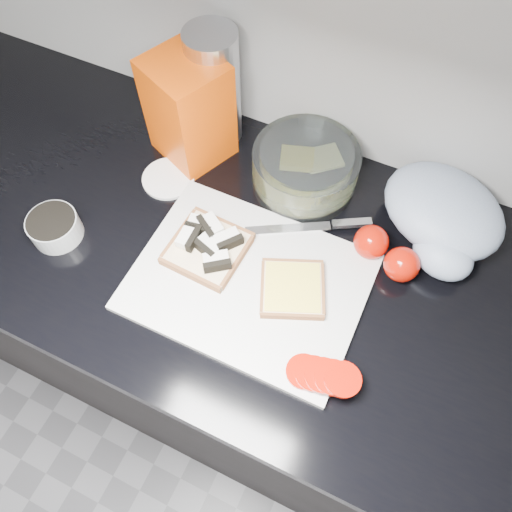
# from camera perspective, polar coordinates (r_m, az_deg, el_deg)

# --- Properties ---
(base_cabinet) EXTENTS (3.50, 0.60, 0.86)m
(base_cabinet) POSITION_cam_1_polar(r_m,az_deg,el_deg) (1.34, 0.37, -9.79)
(base_cabinet) COLOR black
(base_cabinet) RESTS_ON ground
(countertop) EXTENTS (3.50, 0.64, 0.04)m
(countertop) POSITION_cam_1_polar(r_m,az_deg,el_deg) (0.93, 0.52, -0.32)
(countertop) COLOR black
(countertop) RESTS_ON base_cabinet
(cutting_board) EXTENTS (0.40, 0.30, 0.01)m
(cutting_board) POSITION_cam_1_polar(r_m,az_deg,el_deg) (0.88, -0.83, -2.96)
(cutting_board) COLOR silver
(cutting_board) RESTS_ON countertop
(bread_left) EXTENTS (0.14, 0.14, 0.04)m
(bread_left) POSITION_cam_1_polar(r_m,az_deg,el_deg) (0.90, -5.52, 1.13)
(bread_left) COLOR beige
(bread_left) RESTS_ON cutting_board
(bread_right) EXTENTS (0.15, 0.15, 0.02)m
(bread_right) POSITION_cam_1_polar(r_m,az_deg,el_deg) (0.86, 4.18, -3.74)
(bread_right) COLOR beige
(bread_right) RESTS_ON cutting_board
(tomato_slices) EXTENTS (0.13, 0.08, 0.02)m
(tomato_slices) POSITION_cam_1_polar(r_m,az_deg,el_deg) (0.81, 7.67, -13.37)
(tomato_slices) COLOR #B71204
(tomato_slices) RESTS_ON cutting_board
(knife) EXTENTS (0.21, 0.13, 0.01)m
(knife) POSITION_cam_1_polar(r_m,az_deg,el_deg) (0.94, 7.85, 3.48)
(knife) COLOR silver
(knife) RESTS_ON cutting_board
(seed_tub) EXTENTS (0.09, 0.09, 0.05)m
(seed_tub) POSITION_cam_1_polar(r_m,az_deg,el_deg) (0.99, -22.06, 3.13)
(seed_tub) COLOR #A6ABAB
(seed_tub) RESTS_ON countertop
(tub_lid) EXTENTS (0.12, 0.12, 0.01)m
(tub_lid) POSITION_cam_1_polar(r_m,az_deg,el_deg) (1.02, -9.97, 8.72)
(tub_lid) COLOR white
(tub_lid) RESTS_ON countertop
(glass_bowl) EXTENTS (0.20, 0.20, 0.09)m
(glass_bowl) POSITION_cam_1_polar(r_m,az_deg,el_deg) (0.98, 5.62, 9.93)
(glass_bowl) COLOR silver
(glass_bowl) RESTS_ON countertop
(bread_bag) EXTENTS (0.17, 0.17, 0.21)m
(bread_bag) POSITION_cam_1_polar(r_m,az_deg,el_deg) (1.00, -7.66, 16.20)
(bread_bag) COLOR #F85404
(bread_bag) RESTS_ON countertop
(steel_canister) EXTENTS (0.10, 0.10, 0.24)m
(steel_canister) POSITION_cam_1_polar(r_m,az_deg,el_deg) (1.02, -4.76, 18.59)
(steel_canister) COLOR #B6B6BB
(steel_canister) RESTS_ON countertop
(grocery_bag) EXTENTS (0.28, 0.27, 0.10)m
(grocery_bag) POSITION_cam_1_polar(r_m,az_deg,el_deg) (0.96, 20.61, 4.29)
(grocery_bag) COLOR #9AAABE
(grocery_bag) RESTS_ON countertop
(whole_tomatoes) EXTENTS (0.13, 0.08, 0.06)m
(whole_tomatoes) POSITION_cam_1_polar(r_m,az_deg,el_deg) (0.91, 14.66, 0.32)
(whole_tomatoes) COLOR #B71204
(whole_tomatoes) RESTS_ON countertop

